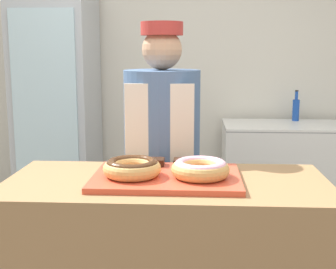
{
  "coord_description": "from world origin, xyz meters",
  "views": [
    {
      "loc": [
        0.12,
        -1.92,
        1.48
      ],
      "look_at": [
        0.0,
        0.1,
        1.12
      ],
      "focal_mm": 50.0,
      "sensor_mm": 36.0,
      "label": 1
    }
  ],
  "objects_px": {
    "chest_freezer": "(292,180)",
    "brownie_back_left": "(156,162)",
    "bottle_blue": "(296,109)",
    "serving_tray": "(167,178)",
    "donut_chocolate_glaze": "(132,167)",
    "beverage_fridge": "(58,115)",
    "donut_light_glaze": "(200,168)",
    "brownie_back_right": "(182,162)",
    "baker_person": "(162,167)"
  },
  "relations": [
    {
      "from": "beverage_fridge",
      "to": "bottle_blue",
      "type": "distance_m",
      "value": 1.94
    },
    {
      "from": "beverage_fridge",
      "to": "chest_freezer",
      "type": "height_order",
      "value": "beverage_fridge"
    },
    {
      "from": "brownie_back_left",
      "to": "beverage_fridge",
      "type": "bearing_deg",
      "value": 120.28
    },
    {
      "from": "brownie_back_left",
      "to": "bottle_blue",
      "type": "distance_m",
      "value": 2.04
    },
    {
      "from": "brownie_back_left",
      "to": "bottle_blue",
      "type": "xyz_separation_m",
      "value": [
        1.0,
        1.78,
        0.03
      ]
    },
    {
      "from": "chest_freezer",
      "to": "bottle_blue",
      "type": "height_order",
      "value": "bottle_blue"
    },
    {
      "from": "donut_chocolate_glaze",
      "to": "brownie_back_left",
      "type": "relative_size",
      "value": 3.23
    },
    {
      "from": "serving_tray",
      "to": "beverage_fridge",
      "type": "xyz_separation_m",
      "value": [
        -0.99,
        1.75,
        0.02
      ]
    },
    {
      "from": "chest_freezer",
      "to": "brownie_back_left",
      "type": "bearing_deg",
      "value": -120.89
    },
    {
      "from": "donut_light_glaze",
      "to": "chest_freezer",
      "type": "xyz_separation_m",
      "value": [
        0.75,
        1.79,
        -0.54
      ]
    },
    {
      "from": "serving_tray",
      "to": "chest_freezer",
      "type": "height_order",
      "value": "serving_tray"
    },
    {
      "from": "serving_tray",
      "to": "beverage_fridge",
      "type": "relative_size",
      "value": 0.32
    },
    {
      "from": "brownie_back_left",
      "to": "beverage_fridge",
      "type": "distance_m",
      "value": 1.84
    },
    {
      "from": "beverage_fridge",
      "to": "chest_freezer",
      "type": "bearing_deg",
      "value": 0.2
    },
    {
      "from": "serving_tray",
      "to": "bottle_blue",
      "type": "relative_size",
      "value": 2.47
    },
    {
      "from": "donut_chocolate_glaze",
      "to": "brownie_back_right",
      "type": "height_order",
      "value": "donut_chocolate_glaze"
    },
    {
      "from": "chest_freezer",
      "to": "donut_chocolate_glaze",
      "type": "bearing_deg",
      "value": -120.1
    },
    {
      "from": "brownie_back_right",
      "to": "baker_person",
      "type": "distance_m",
      "value": 0.46
    },
    {
      "from": "beverage_fridge",
      "to": "brownie_back_left",
      "type": "bearing_deg",
      "value": -59.72
    },
    {
      "from": "bottle_blue",
      "to": "brownie_back_right",
      "type": "bearing_deg",
      "value": -116.29
    },
    {
      "from": "brownie_back_left",
      "to": "baker_person",
      "type": "distance_m",
      "value": 0.44
    },
    {
      "from": "brownie_back_left",
      "to": "chest_freezer",
      "type": "bearing_deg",
      "value": 59.11
    },
    {
      "from": "serving_tray",
      "to": "baker_person",
      "type": "distance_m",
      "value": 0.59
    },
    {
      "from": "serving_tray",
      "to": "chest_freezer",
      "type": "relative_size",
      "value": 0.56
    },
    {
      "from": "brownie_back_left",
      "to": "bottle_blue",
      "type": "relative_size",
      "value": 0.3
    },
    {
      "from": "brownie_back_right",
      "to": "bottle_blue",
      "type": "distance_m",
      "value": 1.99
    },
    {
      "from": "brownie_back_right",
      "to": "beverage_fridge",
      "type": "relative_size",
      "value": 0.04
    },
    {
      "from": "bottle_blue",
      "to": "beverage_fridge",
      "type": "bearing_deg",
      "value": -174.29
    },
    {
      "from": "baker_person",
      "to": "brownie_back_right",
      "type": "bearing_deg",
      "value": -73.85
    },
    {
      "from": "baker_person",
      "to": "beverage_fridge",
      "type": "xyz_separation_m",
      "value": [
        -0.92,
        1.17,
        0.12
      ]
    },
    {
      "from": "serving_tray",
      "to": "donut_light_glaze",
      "type": "distance_m",
      "value": 0.15
    },
    {
      "from": "donut_chocolate_glaze",
      "to": "beverage_fridge",
      "type": "bearing_deg",
      "value": 115.34
    },
    {
      "from": "donut_chocolate_glaze",
      "to": "chest_freezer",
      "type": "relative_size",
      "value": 0.22
    },
    {
      "from": "brownie_back_left",
      "to": "serving_tray",
      "type": "bearing_deg",
      "value": -69.97
    },
    {
      "from": "donut_chocolate_glaze",
      "to": "baker_person",
      "type": "xyz_separation_m",
      "value": [
        0.08,
        0.61,
        -0.15
      ]
    },
    {
      "from": "baker_person",
      "to": "beverage_fridge",
      "type": "bearing_deg",
      "value": 128.36
    },
    {
      "from": "serving_tray",
      "to": "bottle_blue",
      "type": "height_order",
      "value": "bottle_blue"
    },
    {
      "from": "brownie_back_right",
      "to": "bottle_blue",
      "type": "height_order",
      "value": "bottle_blue"
    },
    {
      "from": "beverage_fridge",
      "to": "bottle_blue",
      "type": "xyz_separation_m",
      "value": [
        1.93,
        0.19,
        0.04
      ]
    },
    {
      "from": "brownie_back_right",
      "to": "beverage_fridge",
      "type": "height_order",
      "value": "beverage_fridge"
    },
    {
      "from": "brownie_back_right",
      "to": "bottle_blue",
      "type": "xyz_separation_m",
      "value": [
        0.88,
        1.78,
        0.03
      ]
    },
    {
      "from": "serving_tray",
      "to": "donut_chocolate_glaze",
      "type": "height_order",
      "value": "donut_chocolate_glaze"
    },
    {
      "from": "donut_chocolate_glaze",
      "to": "bottle_blue",
      "type": "bearing_deg",
      "value": 61.29
    },
    {
      "from": "serving_tray",
      "to": "baker_person",
      "type": "bearing_deg",
      "value": 96.07
    },
    {
      "from": "donut_light_glaze",
      "to": "bottle_blue",
      "type": "xyz_separation_m",
      "value": [
        0.8,
        1.98,
        0.01
      ]
    },
    {
      "from": "donut_chocolate_glaze",
      "to": "chest_freezer",
      "type": "height_order",
      "value": "donut_chocolate_glaze"
    },
    {
      "from": "brownie_back_right",
      "to": "serving_tray",
      "type": "bearing_deg",
      "value": -110.03
    },
    {
      "from": "serving_tray",
      "to": "brownie_back_right",
      "type": "distance_m",
      "value": 0.18
    },
    {
      "from": "donut_chocolate_glaze",
      "to": "serving_tray",
      "type": "bearing_deg",
      "value": 12.42
    },
    {
      "from": "donut_light_glaze",
      "to": "baker_person",
      "type": "bearing_deg",
      "value": 108.42
    }
  ]
}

